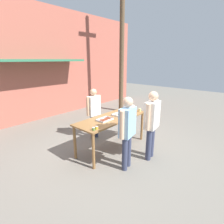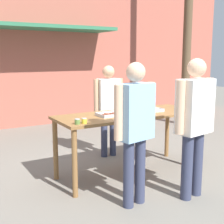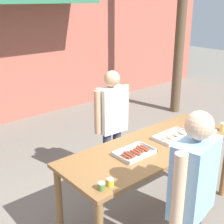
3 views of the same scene
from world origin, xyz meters
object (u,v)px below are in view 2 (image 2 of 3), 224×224
(food_tray_buns, at_px, (147,110))
(beer_cup, at_px, (191,107))
(condiment_jar_mustard, at_px, (77,122))
(person_customer_with_cup, at_px, (194,117))
(person_server_behind_table, at_px, (108,103))
(food_tray_sausages, at_px, (112,114))
(condiment_jar_ketchup, at_px, (84,121))
(person_customer_holding_hotdog, at_px, (135,123))

(food_tray_buns, distance_m, beer_cup, 0.68)
(food_tray_buns, relative_size, beer_cup, 4.49)
(condiment_jar_mustard, xyz_separation_m, beer_cup, (1.91, 0.01, 0.02))
(person_customer_with_cup, bearing_deg, beer_cup, -141.26)
(person_server_behind_table, distance_m, person_customer_with_cup, 1.95)
(person_server_behind_table, bearing_deg, person_customer_with_cup, -83.87)
(beer_cup, bearing_deg, food_tray_sausages, 167.83)
(food_tray_buns, relative_size, person_customer_with_cup, 0.26)
(condiment_jar_ketchup, bearing_deg, person_customer_holding_hotdog, -58.23)
(condiment_jar_mustard, xyz_separation_m, person_server_behind_table, (1.11, 1.17, -0.00))
(person_customer_holding_hotdog, bearing_deg, condiment_jar_ketchup, -69.26)
(food_tray_sausages, relative_size, person_server_behind_table, 0.26)
(condiment_jar_mustard, height_order, person_customer_with_cup, person_customer_with_cup)
(person_server_behind_table, height_order, person_customer_holding_hotdog, person_customer_holding_hotdog)
(food_tray_buns, distance_m, condiment_jar_ketchup, 1.21)
(condiment_jar_mustard, height_order, person_customer_holding_hotdog, person_customer_holding_hotdog)
(condiment_jar_ketchup, distance_m, person_server_behind_table, 1.55)
(food_tray_sausages, xyz_separation_m, beer_cup, (1.24, -0.27, 0.04))
(person_server_behind_table, xyz_separation_m, person_customer_with_cup, (0.09, -1.94, 0.07))
(condiment_jar_mustard, distance_m, person_customer_holding_hotdog, 0.75)
(food_tray_sausages, relative_size, condiment_jar_ketchup, 6.09)
(food_tray_buns, xyz_separation_m, person_server_behind_table, (-0.17, 0.89, 0.01))
(person_server_behind_table, distance_m, person_customer_holding_hotdog, 1.87)
(food_tray_sausages, height_order, food_tray_buns, food_tray_buns)
(person_customer_with_cup, bearing_deg, condiment_jar_mustard, -42.12)
(condiment_jar_ketchup, relative_size, beer_cup, 0.67)
(beer_cup, relative_size, person_customer_holding_hotdog, 0.06)
(food_tray_sausages, bearing_deg, condiment_jar_mustard, -157.41)
(food_tray_buns, bearing_deg, condiment_jar_mustard, -167.90)
(food_tray_sausages, relative_size, food_tray_buns, 0.90)
(food_tray_buns, relative_size, person_server_behind_table, 0.29)
(condiment_jar_ketchup, height_order, person_server_behind_table, person_server_behind_table)
(condiment_jar_ketchup, height_order, beer_cup, beer_cup)
(food_tray_sausages, relative_size, person_customer_with_cup, 0.24)
(condiment_jar_ketchup, xyz_separation_m, person_server_behind_table, (1.02, 1.17, -0.00))
(beer_cup, height_order, person_customer_with_cup, person_customer_with_cup)
(food_tray_sausages, distance_m, condiment_jar_ketchup, 0.63)
(person_server_behind_table, height_order, person_customer_with_cup, person_customer_with_cup)
(condiment_jar_mustard, distance_m, person_customer_with_cup, 1.43)
(person_customer_holding_hotdog, xyz_separation_m, person_customer_with_cup, (0.74, -0.19, 0.02))
(person_customer_holding_hotdog, bearing_deg, person_customer_with_cup, 154.48)
(beer_cup, relative_size, person_customer_with_cup, 0.06)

